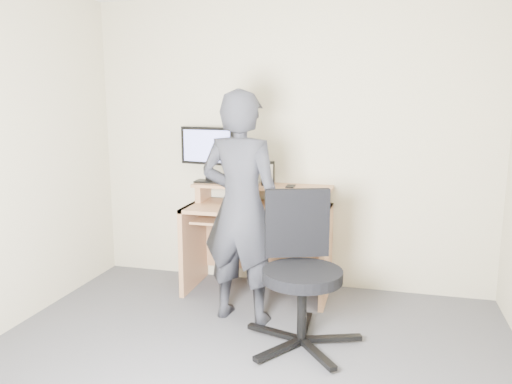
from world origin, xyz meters
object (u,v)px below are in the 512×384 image
at_px(monitor, 207,149).
at_px(person, 241,208).
at_px(desk, 260,228).
at_px(office_chair, 301,264).

distance_m(monitor, person, 0.94).
xyz_separation_m(desk, office_chair, (0.50, -0.86, 0.00)).
bearing_deg(person, monitor, -46.08).
bearing_deg(monitor, office_chair, -33.74).
xyz_separation_m(monitor, office_chair, (1.00, -0.95, -0.65)).
relative_size(monitor, person, 0.30).
distance_m(monitor, office_chair, 1.52).
relative_size(monitor, office_chair, 0.51).
height_order(desk, person, person).
bearing_deg(desk, person, -88.79).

